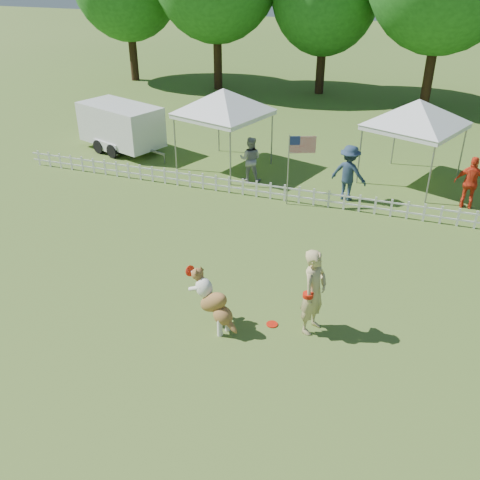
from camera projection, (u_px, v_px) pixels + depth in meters
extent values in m
plane|color=#395C1D|center=(232.00, 326.00, 12.10)|extent=(120.00, 120.00, 0.00)
imported|color=tan|center=(314.00, 292.00, 11.53)|extent=(0.68, 0.84, 2.02)
cylinder|color=red|center=(272.00, 324.00, 12.15)|extent=(0.34, 0.34, 0.02)
imported|color=gray|center=(250.00, 159.00, 19.33)|extent=(0.87, 0.72, 1.64)
imported|color=#24364D|center=(349.00, 173.00, 17.79)|extent=(1.36, 0.98, 1.90)
imported|color=red|center=(471.00, 183.00, 17.23)|extent=(1.05, 0.50, 1.75)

